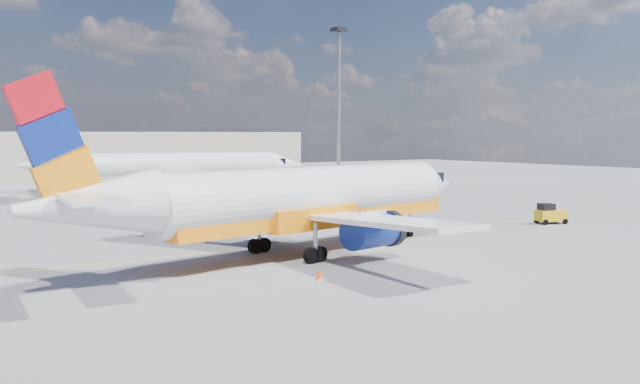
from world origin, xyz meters
TOP-DOWN VIEW (x-y plane):
  - ground at (0.00, 0.00)m, footprint 240.00×240.00m
  - taxi_line at (0.00, 3.00)m, footprint 70.00×0.15m
  - terminal_main at (5.00, 75.00)m, footprint 70.00×14.00m
  - main_jet at (-5.59, -1.30)m, footprint 35.63×27.53m
  - second_jet at (4.75, 42.49)m, footprint 34.31×26.14m
  - gse_tug at (20.96, -0.19)m, footprint 2.78×2.22m
  - traffic_cone at (-8.74, -8.25)m, footprint 0.46×0.46m
  - floodlight_mast at (24.62, 35.59)m, footprint 1.55×1.55m

SIDE VIEW (x-z plane):
  - ground at x=0.00m, z-range 0.00..0.00m
  - taxi_line at x=0.00m, z-range 0.00..0.01m
  - traffic_cone at x=-8.74m, z-range -0.01..0.63m
  - gse_tug at x=20.96m, z-range -0.05..1.71m
  - second_jet at x=4.75m, z-range -1.73..8.65m
  - main_jet at x=-5.59m, z-range -1.79..8.96m
  - terminal_main at x=5.00m, z-range 0.00..8.00m
  - floodlight_mast at x=24.62m, z-range 2.11..23.34m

